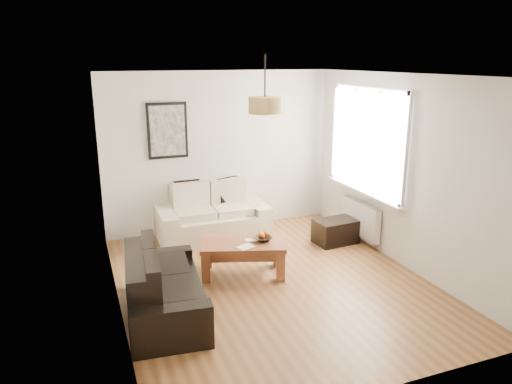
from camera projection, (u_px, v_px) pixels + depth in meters
name	position (u px, v px, depth m)	size (l,w,h in m)	color
floor	(273.00, 282.00, 6.15)	(4.50, 4.50, 0.00)	brown
ceiling	(275.00, 75.00, 5.44)	(3.80, 4.50, 0.00)	white
wall_back	(220.00, 152.00, 7.82)	(3.80, 0.04, 2.60)	silver
wall_front	(385.00, 253.00, 3.77)	(3.80, 0.04, 2.60)	silver
wall_left	(112.00, 201.00, 5.14)	(0.04, 4.50, 2.60)	silver
wall_right	(403.00, 172.00, 6.45)	(0.04, 4.50, 2.60)	silver
window_bay	(368.00, 141.00, 7.07)	(0.14, 1.90, 1.60)	white
radiator	(361.00, 219.00, 7.39)	(0.10, 0.90, 0.52)	white
poster	(167.00, 131.00, 7.39)	(0.62, 0.04, 0.87)	black
pendant_shade	(265.00, 105.00, 5.81)	(0.40, 0.40, 0.20)	tan
loveseat_cream	(212.00, 213.00, 7.53)	(1.70, 0.93, 0.85)	beige
sofa_leather	(165.00, 284.00, 5.30)	(1.66, 0.81, 0.72)	black
coffee_table	(243.00, 258.00, 6.34)	(1.10, 0.60, 0.45)	brown
ottoman	(336.00, 231.00, 7.41)	(0.65, 0.42, 0.37)	black
cushion_left	(187.00, 193.00, 7.51)	(0.41, 0.13, 0.41)	black
cushion_right	(227.00, 189.00, 7.74)	(0.39, 0.12, 0.39)	black
fruit_bowl	(263.00, 239.00, 6.31)	(0.23, 0.23, 0.06)	black
orange_a	(262.00, 236.00, 6.38)	(0.07, 0.07, 0.07)	#EE4B14
orange_b	(267.00, 234.00, 6.44)	(0.08, 0.08, 0.08)	#E24E13
orange_c	(261.00, 234.00, 6.44)	(0.09, 0.09, 0.09)	orange
papers	(246.00, 247.00, 6.11)	(0.21, 0.15, 0.01)	silver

